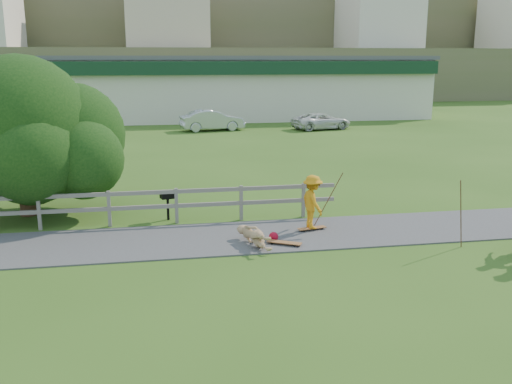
{
  "coord_description": "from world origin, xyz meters",
  "views": [
    {
      "loc": [
        -2.6,
        -13.69,
        4.96
      ],
      "look_at": [
        0.23,
        2.0,
        1.19
      ],
      "focal_mm": 40.0,
      "sensor_mm": 36.0,
      "label": 1
    }
  ],
  "objects_px": {
    "skater_fallen": "(254,236)",
    "car_silver": "(212,120)",
    "skater_rider": "(312,205)",
    "bbq": "(168,206)",
    "car_white": "(321,121)",
    "tree": "(23,152)"
  },
  "relations": [
    {
      "from": "car_silver",
      "to": "car_white",
      "type": "relative_size",
      "value": 1.04
    },
    {
      "from": "skater_rider",
      "to": "bbq",
      "type": "xyz_separation_m",
      "value": [
        -4.11,
        1.98,
        -0.33
      ]
    },
    {
      "from": "tree",
      "to": "bbq",
      "type": "bearing_deg",
      "value": -17.14
    },
    {
      "from": "tree",
      "to": "bbq",
      "type": "distance_m",
      "value": 4.89
    },
    {
      "from": "car_silver",
      "to": "bbq",
      "type": "relative_size",
      "value": 4.79
    },
    {
      "from": "bbq",
      "to": "skater_rider",
      "type": "bearing_deg",
      "value": -40.62
    },
    {
      "from": "skater_fallen",
      "to": "car_silver",
      "type": "relative_size",
      "value": 0.36
    },
    {
      "from": "skater_rider",
      "to": "bbq",
      "type": "height_order",
      "value": "skater_rider"
    },
    {
      "from": "skater_fallen",
      "to": "tree",
      "type": "relative_size",
      "value": 0.23
    },
    {
      "from": "skater_fallen",
      "to": "car_silver",
      "type": "bearing_deg",
      "value": 69.54
    },
    {
      "from": "car_silver",
      "to": "car_white",
      "type": "bearing_deg",
      "value": -103.51
    },
    {
      "from": "bbq",
      "to": "skater_fallen",
      "type": "bearing_deg",
      "value": -69.03
    },
    {
      "from": "car_silver",
      "to": "car_white",
      "type": "xyz_separation_m",
      "value": [
        7.69,
        -0.69,
        -0.14
      ]
    },
    {
      "from": "skater_rider",
      "to": "skater_fallen",
      "type": "xyz_separation_m",
      "value": [
        -1.9,
        -1.07,
        -0.5
      ]
    },
    {
      "from": "skater_rider",
      "to": "bbq",
      "type": "bearing_deg",
      "value": 54.7
    },
    {
      "from": "tree",
      "to": "car_white",
      "type": "bearing_deg",
      "value": 51.83
    },
    {
      "from": "skater_fallen",
      "to": "bbq",
      "type": "xyz_separation_m",
      "value": [
        -2.2,
        3.05,
        0.17
      ]
    },
    {
      "from": "tree",
      "to": "skater_fallen",
      "type": "bearing_deg",
      "value": -33.69
    },
    {
      "from": "tree",
      "to": "bbq",
      "type": "xyz_separation_m",
      "value": [
        4.42,
        -1.36,
        -1.61
      ]
    },
    {
      "from": "skater_fallen",
      "to": "bbq",
      "type": "relative_size",
      "value": 1.72
    },
    {
      "from": "skater_rider",
      "to": "bbq",
      "type": "relative_size",
      "value": 1.71
    },
    {
      "from": "car_white",
      "to": "tree",
      "type": "relative_size",
      "value": 0.61
    }
  ]
}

